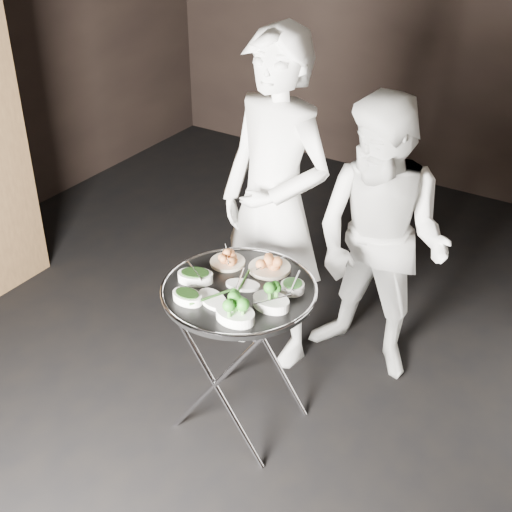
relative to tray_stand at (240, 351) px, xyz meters
The scene contains 16 objects.
floor 0.54m from the tray_stand, 44.17° to the right, with size 6.00×7.00×0.05m, color black.
wall_back 3.52m from the tray_stand, 87.17° to the left, with size 6.00×0.05×3.00m, color black.
tray_stand is the anchor object (origin of this frame).
serving_tray 0.37m from the tray_stand, ahead, with size 0.75×0.75×0.04m.
potato_plate_a 0.47m from the tray_stand, 138.03° to the left, with size 0.18×0.18×0.06m.
potato_plate_b 0.47m from the tray_stand, 80.92° to the left, with size 0.22×0.22×0.08m.
greens_bowl 0.48m from the tray_stand, 27.27° to the left, with size 0.11×0.11×0.07m.
asparagus_plate_a 0.40m from the tray_stand, 72.30° to the left, with size 0.19×0.14×0.03m.
asparagus_plate_b 0.43m from the tray_stand, 105.66° to the right, with size 0.22×0.17×0.04m.
spinach_bowl_a 0.47m from the tray_stand, 164.08° to the right, with size 0.20×0.17×0.07m.
spinach_bowl_b 0.48m from the tray_stand, 123.42° to the right, with size 0.16×0.10×0.06m.
broccoli_bowl_a 0.47m from the tray_stand, 12.45° to the right, with size 0.18×0.13×0.07m.
broccoli_bowl_b 0.49m from the tray_stand, 60.01° to the right, with size 0.20×0.14×0.08m.
serving_utensils 0.44m from the tray_stand, 76.29° to the left, with size 0.58×0.43×0.01m.
waiter_left 0.82m from the tray_stand, 106.25° to the left, with size 0.70×0.46×1.93m, color silver.
waiter_right 0.95m from the tray_stand, 65.45° to the left, with size 0.79×0.62×1.63m, color silver.
Camera 1 is at (1.41, -2.16, 2.74)m, focal length 50.00 mm.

